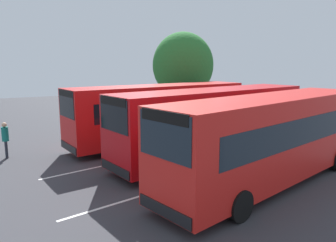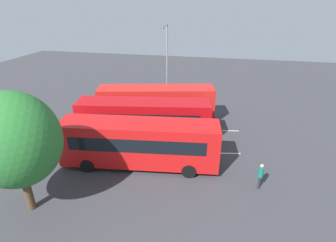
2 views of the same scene
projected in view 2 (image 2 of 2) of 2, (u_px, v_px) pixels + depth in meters
name	position (u px, v px, depth m)	size (l,w,h in m)	color
ground_plane	(151.00, 140.00, 22.64)	(72.26, 72.26, 0.00)	#38383D
bus_far_left	(140.00, 143.00, 18.43)	(11.23, 3.65, 3.40)	red
bus_center_left	(145.00, 118.00, 22.16)	(11.26, 4.11, 3.40)	#B70C11
bus_center_right	(157.00, 103.00, 25.52)	(11.27, 4.70, 3.40)	red
pedestrian	(261.00, 174.00, 16.46)	(0.34, 0.34, 1.80)	#232833
street_lamp	(167.00, 62.00, 27.50)	(0.29, 2.82, 8.77)	gray
depot_tree	(13.00, 140.00, 13.39)	(4.90, 4.41, 7.07)	#4C3823
lane_stripe_outer_left	(145.00, 152.00, 20.88)	(15.08, 0.12, 0.01)	silver
lane_stripe_inner_left	(157.00, 130.00, 24.40)	(15.08, 0.12, 0.01)	silver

